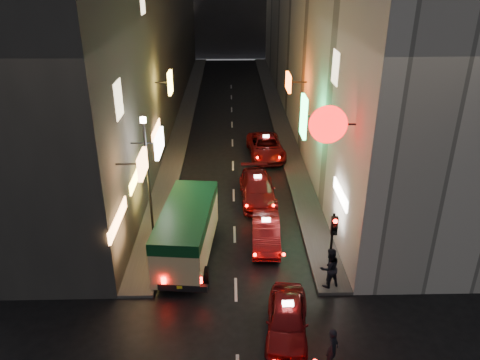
{
  "coord_description": "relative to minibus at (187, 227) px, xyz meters",
  "views": [
    {
      "loc": [
        -0.19,
        -7.81,
        12.92
      ],
      "look_at": [
        0.28,
        13.0,
        3.13
      ],
      "focal_mm": 35.0,
      "sensor_mm": 36.0,
      "label": 1
    }
  ],
  "objects": [
    {
      "name": "minibus",
      "position": [
        0.0,
        0.0,
        0.0
      ],
      "size": [
        2.74,
        6.32,
        2.64
      ],
      "color": "tan",
      "rests_on": "ground"
    },
    {
      "name": "sidewalk_right",
      "position": [
        6.49,
        22.98,
        -1.59
      ],
      "size": [
        1.5,
        52.0,
        0.15
      ],
      "primitive_type": "cube",
      "color": "#4A4745",
      "rests_on": "ground"
    },
    {
      "name": "sidewalk_left",
      "position": [
        -2.01,
        22.98,
        -1.59
      ],
      "size": [
        1.5,
        52.0,
        0.15
      ],
      "primitive_type": "cube",
      "color": "#4A4745",
      "rests_on": "ground"
    },
    {
      "name": "taxi_second",
      "position": [
        3.79,
        1.1,
        -0.92
      ],
      "size": [
        2.12,
        4.77,
        1.66
      ],
      "color": "maroon",
      "rests_on": "ground"
    },
    {
      "name": "traffic_light",
      "position": [
        6.24,
        -2.55,
        1.02
      ],
      "size": [
        0.26,
        0.43,
        3.5
      ],
      "color": "black",
      "rests_on": "sidewalk_right"
    },
    {
      "name": "taxi_far",
      "position": [
        4.64,
        12.74,
        -0.82
      ],
      "size": [
        2.54,
        5.43,
        1.85
      ],
      "color": "maroon",
      "rests_on": "ground"
    },
    {
      "name": "lamp_post",
      "position": [
        -1.96,
        1.98,
        2.06
      ],
      "size": [
        0.28,
        0.28,
        6.22
      ],
      "color": "black",
      "rests_on": "sidewalk_left"
    },
    {
      "name": "pedestrian_sidewalk",
      "position": [
        6.23,
        -2.52,
        -0.46
      ],
      "size": [
        0.92,
        0.75,
        2.1
      ],
      "primitive_type": "imported",
      "rotation": [
        0.0,
        0.0,
        3.51
      ],
      "color": "black",
      "rests_on": "sidewalk_right"
    },
    {
      "name": "taxi_near",
      "position": [
        4.13,
        -5.16,
        -0.9
      ],
      "size": [
        2.59,
        5.05,
        1.71
      ],
      "color": "maroon",
      "rests_on": "ground"
    },
    {
      "name": "pedestrian_crossing",
      "position": [
        5.54,
        -6.73,
        -0.79
      ],
      "size": [
        0.58,
        0.68,
        1.76
      ],
      "primitive_type": "imported",
      "rotation": [
        0.0,
        0.0,
        1.14
      ],
      "color": "black",
      "rests_on": "ground"
    },
    {
      "name": "taxi_third",
      "position": [
        3.65,
        5.9,
        -0.84
      ],
      "size": [
        2.33,
        5.29,
        1.83
      ],
      "color": "maroon",
      "rests_on": "ground"
    },
    {
      "name": "building_left",
      "position": [
        -5.76,
        22.98,
        7.33
      ],
      "size": [
        7.47,
        52.11,
        18.0
      ],
      "color": "#363431",
      "rests_on": "ground"
    },
    {
      "name": "building_right",
      "position": [
        10.23,
        22.98,
        7.33
      ],
      "size": [
        7.94,
        52.0,
        18.0
      ],
      "color": "beige",
      "rests_on": "ground"
    }
  ]
}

